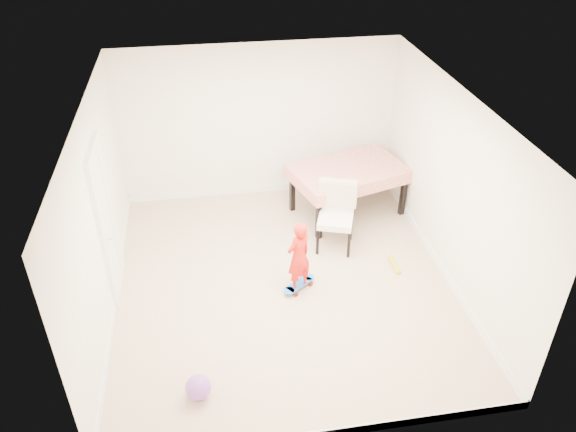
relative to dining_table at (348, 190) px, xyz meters
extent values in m
plane|color=tan|center=(-1.31, -1.61, -0.41)|extent=(5.00, 5.00, 0.00)
cube|color=white|center=(-1.31, -1.61, 2.17)|extent=(4.50, 5.00, 0.04)
cube|color=white|center=(-1.31, 0.87, 0.89)|extent=(4.50, 0.04, 2.60)
cube|color=white|center=(-1.31, -4.09, 0.89)|extent=(4.50, 0.04, 2.60)
cube|color=white|center=(-3.54, -1.61, 0.89)|extent=(0.04, 5.00, 2.60)
cube|color=white|center=(0.92, -1.61, 0.89)|extent=(0.04, 5.00, 2.60)
cube|color=white|center=(-3.53, -1.31, 0.61)|extent=(0.11, 0.94, 2.11)
cube|color=white|center=(-1.31, 0.88, -0.35)|extent=(4.50, 0.02, 0.12)
cube|color=white|center=(-3.55, -1.61, -0.35)|extent=(0.02, 5.00, 0.12)
cube|color=white|center=(0.93, -1.61, -0.35)|extent=(0.02, 5.00, 0.12)
imported|color=red|center=(-1.13, -1.79, 0.11)|extent=(0.45, 0.41, 1.03)
sphere|color=#9352C6|center=(-2.51, -3.38, -0.27)|extent=(0.28, 0.28, 0.28)
cylinder|color=yellow|center=(0.32, -1.52, -0.38)|extent=(0.07, 0.40, 0.06)
camera|label=1|loc=(-2.22, -7.54, 4.58)|focal=35.00mm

